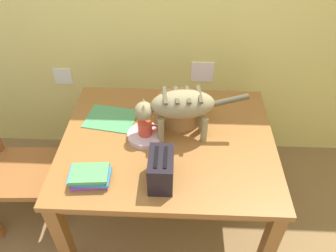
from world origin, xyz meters
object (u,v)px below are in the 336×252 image
object	(u,v)px
coffee_mug	(146,128)
wicker_basket	(180,108)
magazine	(111,119)
saucer_bowl	(145,135)
toaster	(161,169)
wooden_chair_far	(13,170)
cat	(179,106)
book_stack	(90,176)
dining_table	(168,150)

from	to	relation	value
coffee_mug	wicker_basket	world-z (taller)	wicker_basket
wicker_basket	magazine	bearing A→B (deg)	-173.96
coffee_mug	magazine	world-z (taller)	coffee_mug
saucer_bowl	toaster	distance (m)	0.34
toaster	wooden_chair_far	size ratio (longest dim) A/B	0.22
cat	book_stack	bearing A→B (deg)	122.87
coffee_mug	wicker_basket	bearing A→B (deg)	46.55
book_stack	toaster	world-z (taller)	toaster
toaster	wicker_basket	bearing A→B (deg)	80.60
book_stack	wooden_chair_far	size ratio (longest dim) A/B	0.22
cat	wooden_chair_far	distance (m)	1.17
dining_table	toaster	size ratio (longest dim) A/B	6.08
book_stack	magazine	bearing A→B (deg)	88.03
dining_table	saucer_bowl	size ratio (longest dim) A/B	5.90
cat	wicker_basket	size ratio (longest dim) A/B	2.06
magazine	wicker_basket	xyz separation A→B (m)	(0.42, 0.04, 0.06)
saucer_bowl	wicker_basket	xyz separation A→B (m)	(0.19, 0.20, 0.05)
book_stack	toaster	xyz separation A→B (m)	(0.35, 0.02, 0.05)
cat	saucer_bowl	world-z (taller)	cat
saucer_bowl	toaster	size ratio (longest dim) A/B	1.03
magazine	wicker_basket	world-z (taller)	wicker_basket
wicker_basket	book_stack	bearing A→B (deg)	-129.70
saucer_bowl	wooden_chair_far	bearing A→B (deg)	-177.96
dining_table	cat	bearing A→B (deg)	25.25
coffee_mug	magazine	size ratio (longest dim) A/B	0.40
wicker_basket	wooden_chair_far	size ratio (longest dim) A/B	0.32
book_stack	wicker_basket	xyz separation A→B (m)	(0.44, 0.53, 0.03)
dining_table	book_stack	distance (m)	0.51
dining_table	book_stack	bearing A→B (deg)	-139.54
wooden_chair_far	cat	bearing A→B (deg)	89.97
saucer_bowl	toaster	world-z (taller)	toaster
toaster	wooden_chair_far	bearing A→B (deg)	163.79
dining_table	magazine	world-z (taller)	magazine
dining_table	wicker_basket	distance (m)	0.26
dining_table	wooden_chair_far	xyz separation A→B (m)	(-0.99, -0.02, -0.21)
toaster	wooden_chair_far	distance (m)	1.08
wicker_basket	toaster	size ratio (longest dim) A/B	1.49
wicker_basket	toaster	distance (m)	0.52
dining_table	wicker_basket	size ratio (longest dim) A/B	4.08
book_stack	toaster	size ratio (longest dim) A/B	1.02
wicker_basket	dining_table	bearing A→B (deg)	-107.02
saucer_bowl	wicker_basket	world-z (taller)	wicker_basket
book_stack	wicker_basket	distance (m)	0.69
magazine	toaster	bearing A→B (deg)	-44.83
cat	saucer_bowl	size ratio (longest dim) A/B	2.97
wicker_basket	wooden_chair_far	bearing A→B (deg)	-167.61
saucer_bowl	magazine	bearing A→B (deg)	145.65
dining_table	cat	world-z (taller)	cat
book_stack	cat	bearing A→B (deg)	38.72
magazine	wooden_chair_far	world-z (taller)	wooden_chair_far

